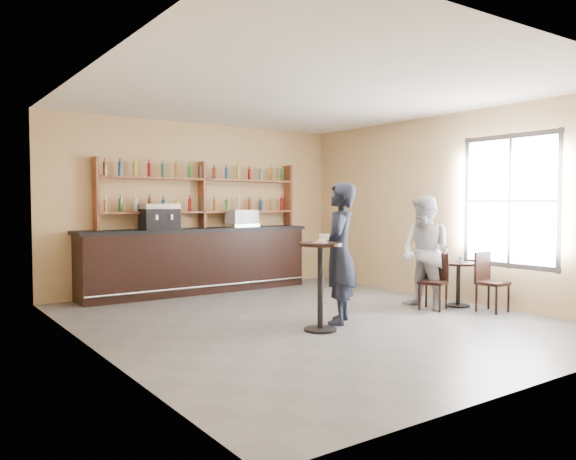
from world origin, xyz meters
TOP-DOWN VIEW (x-y plane):
  - floor at (0.00, 0.00)m, footprint 7.00×7.00m
  - ceiling at (0.00, 0.00)m, footprint 7.00×7.00m
  - wall_back at (0.00, 3.50)m, footprint 7.00×0.00m
  - wall_front at (0.00, -3.50)m, footprint 7.00×0.00m
  - wall_left at (-3.00, 0.00)m, footprint 0.00×7.00m
  - wall_right at (3.00, 0.00)m, footprint 0.00×7.00m
  - window_pane at (2.99, -1.20)m, footprint 0.00×2.00m
  - window_frame at (2.99, -1.20)m, footprint 0.04×1.70m
  - shelf_unit at (0.00, 3.37)m, footprint 4.00×0.26m
  - liquor_bottles at (0.00, 3.37)m, footprint 3.68×0.10m
  - bar_counter at (-0.22, 3.15)m, footprint 4.44×0.87m
  - espresso_machine at (-0.95, 3.15)m, footprint 0.64×0.41m
  - pastry_case at (0.74, 3.15)m, footprint 0.62×0.53m
  - pedestal_table at (-0.30, -0.64)m, footprint 0.69×0.69m
  - napkin at (-0.30, -0.64)m, footprint 0.24×0.24m
  - donut at (-0.29, -0.65)m, footprint 0.12×0.12m
  - cup_pedestal at (-0.16, -0.54)m, footprint 0.18×0.18m
  - man_main at (0.22, -0.41)m, footprint 0.84×0.83m
  - cafe_table at (2.60, -0.56)m, footprint 0.65×0.65m
  - cup_cafe at (2.65, -0.56)m, footprint 0.11×0.11m
  - chair_west at (2.05, -0.51)m, footprint 0.50×0.50m
  - chair_south at (2.65, -1.16)m, footprint 0.42×0.42m
  - patron_second at (2.01, -0.40)m, footprint 0.71×0.90m

SIDE VIEW (x-z plane):
  - floor at x=0.00m, z-range 0.00..0.00m
  - cafe_table at x=2.60m, z-range 0.00..0.72m
  - chair_west at x=2.05m, z-range 0.00..0.88m
  - chair_south at x=2.65m, z-range 0.00..0.92m
  - pedestal_table at x=-0.30m, z-range 0.00..1.16m
  - bar_counter at x=-0.22m, z-range 0.00..1.20m
  - cup_cafe at x=2.65m, z-range 0.72..0.82m
  - patron_second at x=2.01m, z-range 0.00..1.79m
  - man_main at x=0.22m, z-range 0.00..1.95m
  - napkin at x=-0.30m, z-range 1.16..1.16m
  - donut at x=-0.29m, z-range 1.16..1.20m
  - cup_pedestal at x=-0.16m, z-range 1.16..1.26m
  - pastry_case at x=0.74m, z-range 1.20..1.54m
  - espresso_machine at x=-0.95m, z-range 1.20..1.66m
  - wall_back at x=0.00m, z-range -1.90..5.10m
  - wall_front at x=0.00m, z-range -1.90..5.10m
  - wall_left at x=-3.00m, z-range -1.90..5.10m
  - wall_right at x=3.00m, z-range -1.90..5.10m
  - window_frame at x=2.99m, z-range 0.65..2.75m
  - window_pane at x=2.99m, z-range 0.70..2.70m
  - shelf_unit at x=0.00m, z-range 1.11..2.51m
  - liquor_bottles at x=0.00m, z-range 1.48..2.48m
  - ceiling at x=0.00m, z-range 3.20..3.20m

